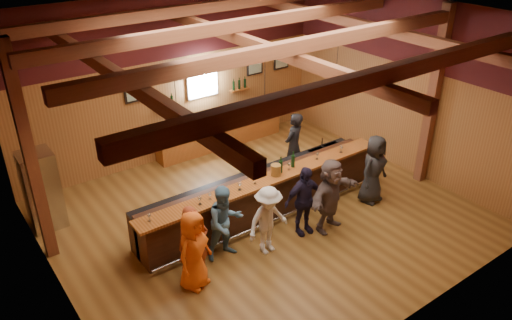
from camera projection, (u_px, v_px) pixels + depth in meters
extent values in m
plane|color=brown|center=(264.00, 216.00, 11.54)|extent=(9.00, 9.00, 0.00)
cube|color=brown|center=(175.00, 78.00, 13.35)|extent=(9.00, 0.04, 4.50)
cube|color=brown|center=(421.00, 214.00, 7.63)|extent=(9.00, 0.04, 4.50)
cube|color=brown|center=(44.00, 194.00, 8.15)|extent=(0.04, 8.00, 4.50)
cube|color=brown|center=(404.00, 86.00, 12.83)|extent=(0.04, 8.00, 4.50)
cube|color=brown|center=(265.00, 19.00, 9.44)|extent=(9.00, 8.00, 0.04)
cube|color=#3C1011|center=(171.00, 26.00, 12.69)|extent=(9.00, 0.01, 1.70)
cube|color=#3C1011|center=(27.00, 114.00, 7.50)|extent=(0.01, 8.00, 1.70)
cube|color=#3C1011|center=(411.00, 31.00, 12.17)|extent=(0.01, 8.00, 1.70)
cube|color=#592C19|center=(30.00, 157.00, 9.30)|extent=(0.22, 0.22, 4.50)
cube|color=#592C19|center=(433.00, 98.00, 12.04)|extent=(0.22, 0.22, 4.50)
cube|color=#592C19|center=(386.00, 74.00, 7.43)|extent=(8.80, 0.20, 0.25)
cube|color=#592C19|center=(299.00, 46.00, 8.86)|extent=(8.80, 0.20, 0.25)
cube|color=#592C19|center=(236.00, 25.00, 10.30)|extent=(8.80, 0.20, 0.25)
cube|color=#592C19|center=(189.00, 10.00, 11.73)|extent=(8.80, 0.20, 0.25)
cube|color=#592C19|center=(118.00, 76.00, 8.14)|extent=(0.18, 7.80, 0.22)
cube|color=#592C19|center=(265.00, 48.00, 9.70)|extent=(0.18, 7.80, 0.22)
cube|color=#592C19|center=(371.00, 27.00, 11.26)|extent=(0.18, 7.80, 0.22)
cube|color=black|center=(264.00, 197.00, 11.29)|extent=(6.00, 0.60, 1.05)
cube|color=brown|center=(269.00, 179.00, 10.90)|extent=(6.30, 0.50, 0.06)
cube|color=black|center=(254.00, 175.00, 11.38)|extent=(6.00, 0.48, 0.05)
cube|color=black|center=(254.00, 193.00, 11.60)|extent=(6.00, 0.48, 0.90)
cube|color=silver|center=(319.00, 154.00, 12.44)|extent=(0.45, 0.40, 0.14)
cube|color=silver|center=(333.00, 148.00, 12.70)|extent=(0.45, 0.40, 0.14)
cylinder|color=silver|center=(275.00, 219.00, 11.17)|extent=(6.00, 0.06, 0.06)
cube|color=brown|center=(221.00, 132.00, 14.61)|extent=(4.00, 0.50, 0.90)
cube|color=black|center=(220.00, 117.00, 14.39)|extent=(4.00, 0.52, 0.05)
cube|color=silver|center=(202.00, 80.00, 13.83)|extent=(0.95, 0.08, 0.95)
cube|color=white|center=(203.00, 81.00, 13.79)|extent=(0.78, 0.01, 0.78)
cube|color=black|center=(135.00, 93.00, 12.75)|extent=(0.55, 0.04, 0.45)
cube|color=silver|center=(135.00, 94.00, 12.74)|extent=(0.45, 0.01, 0.35)
cube|color=black|center=(255.00, 67.00, 14.73)|extent=(0.55, 0.04, 0.45)
cube|color=silver|center=(255.00, 67.00, 14.71)|extent=(0.45, 0.01, 0.35)
cube|color=black|center=(281.00, 61.00, 15.25)|extent=(0.55, 0.04, 0.45)
cube|color=silver|center=(282.00, 62.00, 15.23)|extent=(0.45, 0.01, 0.35)
cube|color=brown|center=(166.00, 107.00, 13.38)|extent=(0.60, 0.18, 0.04)
cylinder|color=black|center=(158.00, 104.00, 13.21)|extent=(0.07, 0.07, 0.26)
cylinder|color=black|center=(165.00, 102.00, 13.31)|extent=(0.07, 0.07, 0.26)
cylinder|color=black|center=(172.00, 101.00, 13.42)|extent=(0.07, 0.07, 0.26)
cube|color=brown|center=(239.00, 89.00, 14.63)|extent=(0.60, 0.18, 0.04)
cylinder|color=black|center=(234.00, 86.00, 14.46)|extent=(0.07, 0.07, 0.26)
cylinder|color=black|center=(239.00, 85.00, 14.56)|extent=(0.07, 0.07, 0.26)
cylinder|color=black|center=(245.00, 83.00, 14.67)|extent=(0.07, 0.07, 0.26)
cylinder|color=black|center=(176.00, 100.00, 8.95)|extent=(0.01, 0.01, 1.25)
sphere|color=#F83B0C|center=(178.00, 131.00, 9.24)|extent=(0.24, 0.24, 0.24)
cylinder|color=black|center=(265.00, 79.00, 9.99)|extent=(0.01, 0.01, 1.25)
sphere|color=#F83B0C|center=(265.00, 108.00, 10.28)|extent=(0.24, 0.24, 0.24)
cylinder|color=black|center=(337.00, 61.00, 11.03)|extent=(0.01, 0.01, 1.25)
sphere|color=#F83B0C|center=(335.00, 88.00, 11.32)|extent=(0.24, 0.24, 0.24)
cube|color=silver|center=(42.00, 190.00, 10.84)|extent=(0.70, 0.70, 1.80)
imported|color=orange|center=(194.00, 250.00, 9.14)|extent=(0.93, 0.79, 1.61)
imported|color=#93371A|center=(193.00, 245.00, 9.27)|extent=(0.65, 0.49, 1.62)
imported|color=teal|center=(225.00, 223.00, 9.91)|extent=(0.84, 0.68, 1.62)
imported|color=silver|center=(268.00, 221.00, 10.06)|extent=(1.02, 0.63, 1.52)
imported|color=black|center=(304.00, 201.00, 10.64)|extent=(0.98, 0.49, 1.61)
imported|color=#63524F|center=(330.00, 195.00, 10.75)|extent=(1.64, 0.79, 1.70)
imported|color=black|center=(373.00, 169.00, 11.77)|extent=(0.91, 0.66, 1.71)
imported|color=black|center=(294.00, 146.00, 12.79)|extent=(0.76, 0.63, 1.79)
cylinder|color=brown|center=(276.00, 170.00, 10.95)|extent=(0.23, 0.23, 0.25)
cylinder|color=black|center=(281.00, 167.00, 11.05)|extent=(0.08, 0.08, 0.29)
cylinder|color=black|center=(281.00, 159.00, 10.97)|extent=(0.03, 0.03, 0.10)
cylinder|color=black|center=(293.00, 161.00, 11.28)|extent=(0.08, 0.08, 0.29)
cylinder|color=black|center=(293.00, 154.00, 11.19)|extent=(0.03, 0.03, 0.10)
cylinder|color=silver|center=(150.00, 221.00, 9.44)|extent=(0.06, 0.06, 0.01)
cylinder|color=silver|center=(149.00, 219.00, 9.42)|extent=(0.01, 0.01, 0.09)
sphere|color=silver|center=(149.00, 215.00, 9.38)|extent=(0.07, 0.07, 0.07)
cylinder|color=silver|center=(200.00, 204.00, 9.95)|extent=(0.08, 0.08, 0.01)
cylinder|color=silver|center=(200.00, 202.00, 9.92)|extent=(0.01, 0.01, 0.11)
sphere|color=silver|center=(200.00, 198.00, 9.88)|extent=(0.09, 0.09, 0.09)
cylinder|color=silver|center=(210.00, 199.00, 10.12)|extent=(0.06, 0.06, 0.01)
cylinder|color=silver|center=(210.00, 197.00, 10.10)|extent=(0.01, 0.01, 0.09)
sphere|color=silver|center=(210.00, 194.00, 10.06)|extent=(0.07, 0.07, 0.07)
cylinder|color=silver|center=(240.00, 190.00, 10.45)|extent=(0.08, 0.08, 0.01)
cylinder|color=silver|center=(240.00, 187.00, 10.42)|extent=(0.01, 0.01, 0.11)
sphere|color=silver|center=(240.00, 184.00, 10.38)|extent=(0.09, 0.09, 0.09)
cylinder|color=silver|center=(255.00, 183.00, 10.67)|extent=(0.06, 0.06, 0.01)
cylinder|color=silver|center=(255.00, 182.00, 10.65)|extent=(0.01, 0.01, 0.09)
sphere|color=silver|center=(255.00, 179.00, 10.62)|extent=(0.07, 0.07, 0.07)
cylinder|color=silver|center=(289.00, 169.00, 11.22)|extent=(0.07, 0.07, 0.01)
cylinder|color=silver|center=(289.00, 167.00, 11.20)|extent=(0.01, 0.01, 0.10)
sphere|color=silver|center=(289.00, 164.00, 11.16)|extent=(0.08, 0.08, 0.08)
cylinder|color=silver|center=(317.00, 159.00, 11.68)|extent=(0.07, 0.07, 0.01)
cylinder|color=silver|center=(317.00, 157.00, 11.66)|extent=(0.01, 0.01, 0.10)
sphere|color=silver|center=(317.00, 154.00, 11.62)|extent=(0.08, 0.08, 0.08)
cylinder|color=silver|center=(341.00, 152.00, 11.99)|extent=(0.07, 0.07, 0.01)
cylinder|color=silver|center=(341.00, 150.00, 11.96)|extent=(0.01, 0.01, 0.10)
sphere|color=silver|center=(341.00, 147.00, 11.92)|extent=(0.08, 0.08, 0.08)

